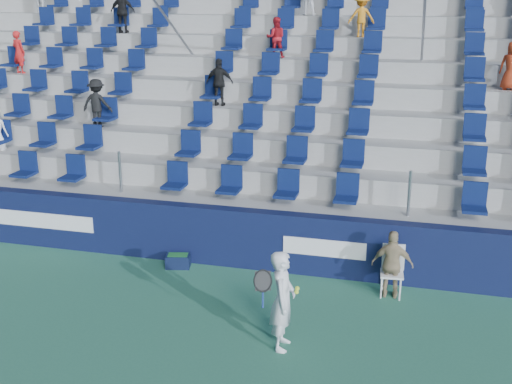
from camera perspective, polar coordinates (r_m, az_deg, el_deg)
ground at (r=10.38m, az=-5.16°, el=-13.44°), size 70.00×70.00×0.00m
sponsor_wall at (r=12.82m, az=-0.46°, el=-4.18°), size 24.00×0.32×1.20m
grandstand at (r=17.19m, az=4.01°, el=6.67°), size 24.00×8.17×6.63m
tennis_player at (r=9.93m, az=2.37°, el=-9.59°), size 0.69×0.64×1.60m
line_judge_chair at (r=12.00m, az=12.04°, el=-6.49°), size 0.44×0.45×0.93m
line_judge at (r=11.82m, az=12.03°, el=-6.32°), size 0.75×0.32×1.27m
ball_bin at (r=13.06m, az=-6.95°, el=-6.04°), size 0.54×0.41×0.27m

